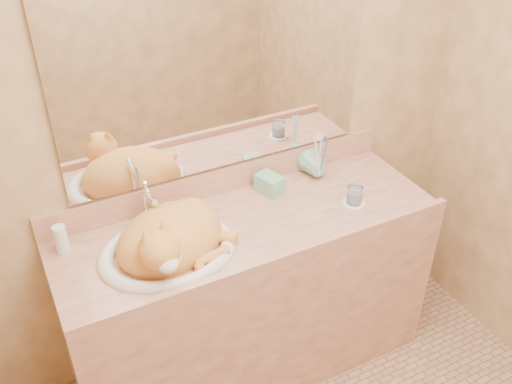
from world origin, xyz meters
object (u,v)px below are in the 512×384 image
vanity_counter (250,298)px  soap_dispenser (280,180)px  water_glass (355,195)px  toothbrush_cup (320,171)px  sink_basin (166,236)px  cat (170,237)px

vanity_counter → soap_dispenser: soap_dispenser is taller
water_glass → vanity_counter: bearing=170.0°
toothbrush_cup → water_glass: bearing=-80.6°
sink_basin → toothbrush_cup: size_ratio=4.46×
vanity_counter → water_glass: bearing=-10.0°
vanity_counter → water_glass: (0.46, -0.08, 0.47)m
cat → water_glass: cat is taller
soap_dispenser → sink_basin: bearing=174.9°
vanity_counter → cat: (-0.35, -0.03, 0.50)m
cat → soap_dispenser: 0.57m
toothbrush_cup → vanity_counter: bearing=-161.8°
sink_basin → cat: 0.02m
cat → sink_basin: bearing=144.1°
cat → water_glass: 0.81m
vanity_counter → cat: 0.61m
soap_dispenser → vanity_counter: bearing=-169.4°
soap_dispenser → toothbrush_cup: 0.22m
vanity_counter → soap_dispenser: 0.57m
toothbrush_cup → soap_dispenser: bearing=-173.0°
water_glass → toothbrush_cup: bearing=99.4°
vanity_counter → toothbrush_cup: 0.65m
soap_dispenser → toothbrush_cup: size_ratio=1.54×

